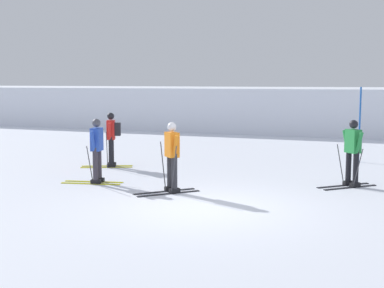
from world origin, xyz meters
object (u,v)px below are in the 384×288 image
(skier_blue, at_px, (97,149))
(skier_red, at_px, (112,137))
(skier_green, at_px, (352,151))
(skier_orange, at_px, (172,155))
(trail_marker_pole, at_px, (360,125))

(skier_blue, xyz_separation_m, skier_red, (-0.95, 2.49, 0.04))
(skier_green, height_order, skier_orange, same)
(skier_blue, distance_m, skier_orange, 2.32)
(skier_red, distance_m, trail_marker_pole, 8.14)
(skier_orange, xyz_separation_m, trail_marker_pole, (3.95, 6.65, 0.33))
(skier_orange, bearing_deg, skier_red, 138.76)
(skier_blue, bearing_deg, skier_red, 110.93)
(skier_green, distance_m, skier_red, 7.29)
(skier_red, bearing_deg, skier_green, -4.28)
(skier_green, bearing_deg, skier_blue, -162.89)
(skier_red, height_order, skier_orange, same)
(skier_blue, bearing_deg, skier_green, 17.11)
(skier_blue, bearing_deg, trail_marker_pole, 45.25)
(skier_orange, bearing_deg, skier_blue, 171.12)
(skier_green, height_order, skier_red, same)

